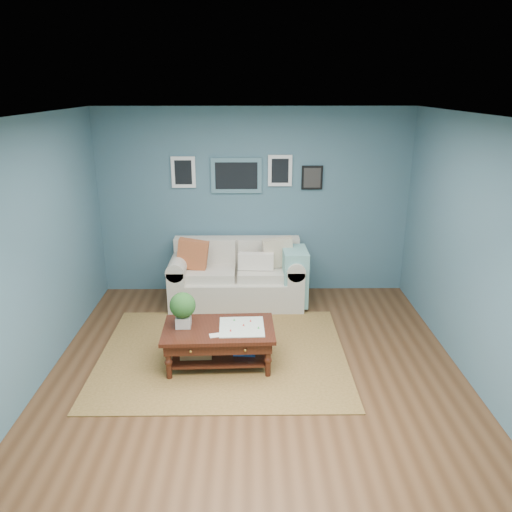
{
  "coord_description": "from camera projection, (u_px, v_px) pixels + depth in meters",
  "views": [
    {
      "loc": [
        -0.05,
        -4.6,
        2.97
      ],
      "look_at": [
        0.01,
        1.0,
        1.05
      ],
      "focal_mm": 35.0,
      "sensor_mm": 36.0,
      "label": 1
    }
  ],
  "objects": [
    {
      "name": "room_shell",
      "position": [
        255.0,
        257.0,
        4.92
      ],
      "size": [
        5.0,
        5.02,
        2.7
      ],
      "color": "brown",
      "rests_on": "ground"
    },
    {
      "name": "area_rug",
      "position": [
        223.0,
        355.0,
        5.78
      ],
      "size": [
        2.83,
        2.26,
        0.01
      ],
      "primitive_type": "cube",
      "color": "brown",
      "rests_on": "ground"
    },
    {
      "name": "coffee_table",
      "position": [
        213.0,
        334.0,
        5.48
      ],
      "size": [
        1.24,
        0.75,
        0.85
      ],
      "rotation": [
        0.0,
        0.0,
        0.03
      ],
      "color": "black",
      "rests_on": "ground"
    },
    {
      "name": "loveseat",
      "position": [
        243.0,
        276.0,
        7.1
      ],
      "size": [
        1.91,
        0.87,
        0.98
      ],
      "color": "beige",
      "rests_on": "ground"
    }
  ]
}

